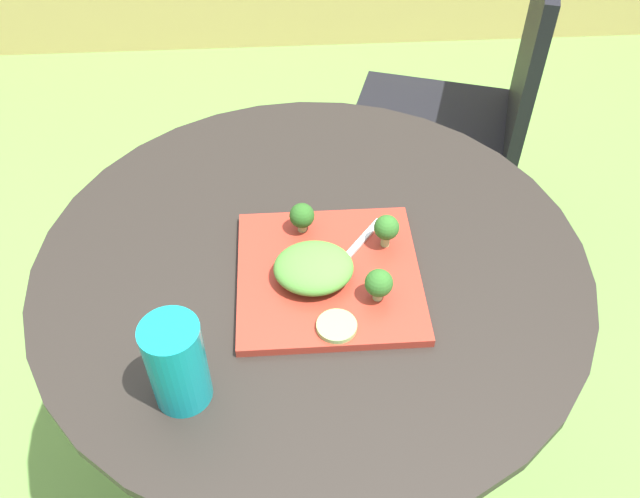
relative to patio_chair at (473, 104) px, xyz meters
name	(u,v)px	position (x,y,z in m)	size (l,w,h in m)	color
ground_plane	(315,479)	(-0.45, -0.72, -0.53)	(12.00, 12.00, 0.00)	#669342
patio_table	(313,365)	(-0.45, -0.72, -0.06)	(0.85, 0.85, 0.75)	#28231E
patio_chair	(473,104)	(0.00, 0.00, 0.00)	(0.55, 0.55, 0.90)	black
salad_plate	(329,275)	(-0.43, -0.77, 0.23)	(0.27, 0.27, 0.01)	#AD3323
drinking_glass	(178,367)	(-0.63, -0.96, 0.28)	(0.07, 0.07, 0.13)	#0F8C93
fork	(348,255)	(-0.40, -0.74, 0.24)	(0.11, 0.13, 0.00)	silver
lettuce_mound	(311,268)	(-0.46, -0.78, 0.26)	(0.12, 0.10, 0.04)	#519338
broccoli_floret_0	(379,283)	(-0.36, -0.82, 0.27)	(0.04, 0.04, 0.05)	#99B770
broccoli_floret_1	(387,228)	(-0.34, -0.72, 0.27)	(0.04, 0.04, 0.06)	#99B770
broccoli_floret_2	(302,216)	(-0.46, -0.68, 0.27)	(0.04, 0.04, 0.05)	#99B770
cucumber_slice_0	(337,326)	(-0.43, -0.87, 0.24)	(0.06, 0.06, 0.01)	#8EB766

